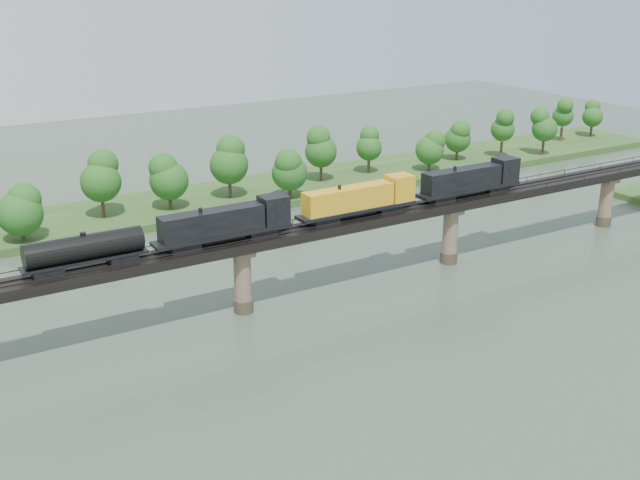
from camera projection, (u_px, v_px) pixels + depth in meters
ground at (354, 399)px, 96.83m from camera, size 400.00×400.00×0.00m
far_bank at (125, 214)px, 165.05m from camera, size 300.00×24.00×1.60m
bridge at (243, 278)px, 119.20m from camera, size 236.00×30.00×11.50m
bridge_superstructure at (241, 238)px, 117.12m from camera, size 220.00×4.90×0.75m
far_treeline at (88, 187)px, 154.76m from camera, size 289.06×17.54×13.60m
freight_train at (316, 208)px, 122.61m from camera, size 85.16×3.32×5.86m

